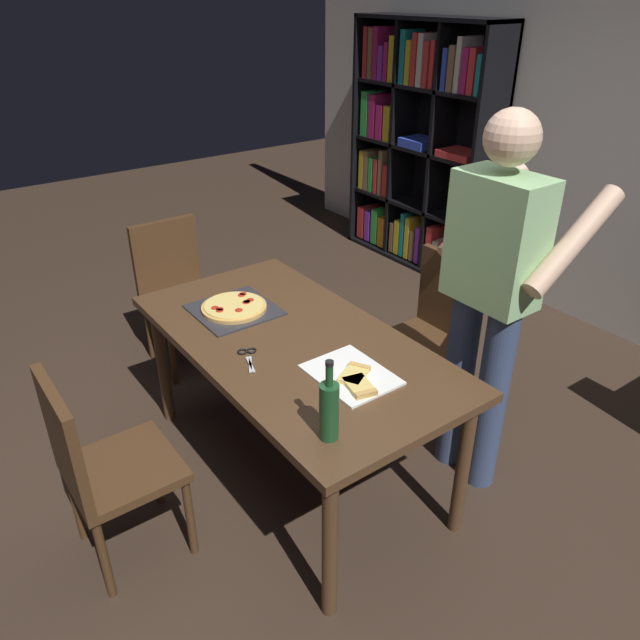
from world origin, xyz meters
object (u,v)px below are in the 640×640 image
chair_left_end (176,285)px  pepperoni_pizza_on_tray (234,308)px  bookshelf (419,149)px  dining_table (293,354)px  person_serving_pizza (492,289)px  chair_near_camera (99,462)px  chair_far_side (433,326)px  wine_bottle (329,410)px  kitchen_scissors (248,356)px

chair_left_end → pepperoni_pizza_on_tray: 0.96m
chair_left_end → bookshelf: bearing=98.1°
dining_table → pepperoni_pizza_on_tray: 0.41m
bookshelf → person_serving_pizza: bearing=-37.9°
chair_left_end → pepperoni_pizza_on_tray: (0.92, -0.08, 0.25)m
chair_near_camera → chair_left_end: bearing=145.1°
chair_left_end → chair_far_side: bearing=34.9°
chair_near_camera → person_serving_pizza: bearing=72.7°
wine_bottle → kitchen_scissors: wine_bottle is taller
dining_table → chair_near_camera: (-0.00, -0.92, -0.16)m
dining_table → chair_far_side: bearing=90.0°
chair_near_camera → kitchen_scissors: bearing=89.2°
bookshelf → wine_bottle: 3.50m
dining_table → wine_bottle: 0.72m
chair_far_side → chair_left_end: same height
chair_far_side → pepperoni_pizza_on_tray: 1.10m
pepperoni_pizza_on_tray → kitchen_scissors: (0.40, -0.16, -0.01)m
chair_far_side → pepperoni_pizza_on_tray: chair_far_side is taller
chair_near_camera → chair_far_side: bearing=90.0°
wine_bottle → dining_table: bearing=156.6°
person_serving_pizza → wine_bottle: 0.99m
dining_table → chair_left_end: bearing=180.0°
person_serving_pizza → chair_near_camera: bearing=-107.3°
wine_bottle → person_serving_pizza: bearing=97.6°
dining_table → chair_far_side: chair_far_side is taller
chair_left_end → kitchen_scissors: chair_left_end is taller
dining_table → wine_bottle: wine_bottle is taller
dining_table → wine_bottle: (0.63, -0.27, 0.20)m
person_serving_pizza → pepperoni_pizza_on_tray: size_ratio=4.63×
chair_far_side → bookshelf: bearing=138.6°
kitchen_scissors → dining_table: bearing=92.3°
dining_table → pepperoni_pizza_on_tray: size_ratio=4.39×
dining_table → bookshelf: (-1.65, 2.37, 0.29)m
wine_bottle → kitchen_scissors: 0.64m
pepperoni_pizza_on_tray → wine_bottle: bearing=-10.7°
kitchen_scissors → bookshelf: bearing=122.5°
chair_left_end → kitchen_scissors: 1.37m
chair_far_side → chair_left_end: 1.60m
person_serving_pizza → pepperoni_pizza_on_tray: (-0.90, -0.78, -0.23)m
chair_near_camera → dining_table: bearing=90.0°
bookshelf → person_serving_pizza: bookshelf is taller
person_serving_pizza → chair_far_side: bearing=156.4°
wine_bottle → chair_left_end: bearing=172.0°
bookshelf → kitchen_scissors: size_ratio=9.88×
pepperoni_pizza_on_tray → bookshelf: bearing=117.1°
chair_near_camera → kitchen_scissors: chair_near_camera is taller
dining_table → person_serving_pizza: 0.92m
bookshelf → dining_table: bearing=-55.2°
dining_table → kitchen_scissors: 0.25m
chair_near_camera → person_serving_pizza: person_serving_pizza is taller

